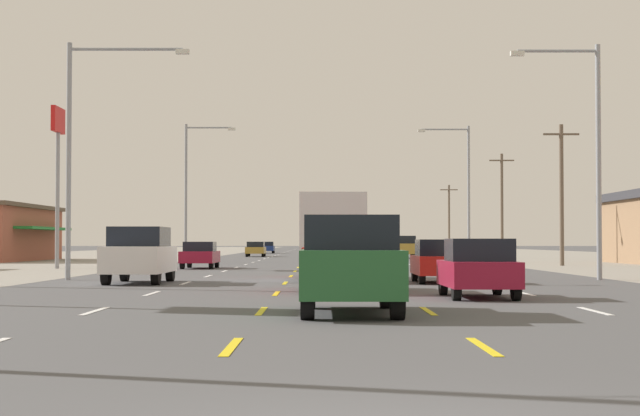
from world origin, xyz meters
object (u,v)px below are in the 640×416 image
(hatchback_inner_right_far, at_px, (436,261))
(streetlight_right_row_1, at_px, (460,184))
(suv_center_turn_mid, at_px, (333,256))
(box_truck_center_turn_farther, at_px, (329,232))
(hatchback_inner_right_near, at_px, (474,268))
(suv_far_left_midfar, at_px, (136,254))
(suv_far_right_distant_a, at_px, (401,247))
(suv_center_turn_nearest, at_px, (346,263))
(streetlight_left_row_0, at_px, (79,139))
(streetlight_right_row_0, at_px, (586,144))
(sedan_far_left_farthest, at_px, (196,255))
(streetlight_left_row_1, at_px, (187,183))
(sedan_far_left_distant_b, at_px, (252,249))
(sedan_far_left_distant_c, at_px, (264,247))
(pole_sign_left_row_1, at_px, (54,146))

(hatchback_inner_right_far, relative_size, streetlight_right_row_1, 0.40)
(suv_center_turn_mid, bearing_deg, box_truck_center_turn_farther, 90.09)
(hatchback_inner_right_near, xyz_separation_m, suv_far_left_midfar, (-10.48, 9.70, 0.24))
(suv_far_right_distant_a, bearing_deg, suv_center_turn_nearest, -95.43)
(suv_center_turn_mid, distance_m, streetlight_right_row_1, 45.63)
(streetlight_left_row_0, distance_m, streetlight_right_row_0, 19.43)
(sedan_far_left_farthest, distance_m, streetlight_left_row_1, 18.69)
(sedan_far_left_distant_b, xyz_separation_m, sedan_far_left_distant_c, (-0.40, 30.08, 0.00))
(streetlight_left_row_0, bearing_deg, suv_center_turn_nearest, -62.78)
(streetlight_right_row_1, bearing_deg, streetlight_left_row_1, 180.00)
(pole_sign_left_row_1, bearing_deg, suv_center_turn_mid, -60.42)
(hatchback_inner_right_far, xyz_separation_m, pole_sign_left_row_1, (-18.51, 19.82, 5.88))
(suv_far_left_midfar, bearing_deg, suv_center_turn_nearest, -66.14)
(sedan_far_left_distant_c, distance_m, streetlight_left_row_1, 57.51)
(streetlight_left_row_0, xyz_separation_m, streetlight_right_row_0, (19.43, 0.00, -0.18))
(streetlight_right_row_0, height_order, streetlight_left_row_1, streetlight_left_row_1)
(hatchback_inner_right_near, distance_m, sedan_far_left_farthest, 32.13)
(sedan_far_left_distant_c, xyz_separation_m, streetlight_right_row_0, (16.99, -92.55, 4.44))
(suv_far_right_distant_a, bearing_deg, hatchback_inner_right_far, -93.30)
(pole_sign_left_row_1, bearing_deg, suv_center_turn_nearest, -67.46)
(sedan_far_left_farthest, xyz_separation_m, streetlight_right_row_0, (16.90, -17.49, 4.44))
(sedan_far_left_distant_c, bearing_deg, pole_sign_left_row_1, -95.76)
(streetlight_left_row_1, xyz_separation_m, streetlight_right_row_1, (19.61, 0.00, -0.05))
(suv_center_turn_mid, height_order, streetlight_left_row_1, streetlight_left_row_1)
(suv_center_turn_nearest, relative_size, suv_far_right_distant_a, 1.00)
(hatchback_inner_right_far, xyz_separation_m, streetlight_left_row_0, (-13.33, 2.81, 4.59))
(suv_center_turn_nearest, distance_m, sedan_far_left_distant_c, 111.65)
(streetlight_right_row_0, bearing_deg, suv_center_turn_nearest, -117.28)
(hatchback_inner_right_near, distance_m, suv_far_right_distant_a, 66.17)
(streetlight_left_row_0, height_order, streetlight_right_row_1, streetlight_right_row_1)
(hatchback_inner_right_far, relative_size, pole_sign_left_row_1, 0.44)
(hatchback_inner_right_far, distance_m, streetlight_left_row_0, 14.37)
(sedan_far_left_distant_b, xyz_separation_m, streetlight_right_row_1, (16.57, -27.16, 4.86))
(suv_center_turn_mid, relative_size, sedan_far_left_farthest, 1.09)
(hatchback_inner_right_near, height_order, box_truck_center_turn_farther, box_truck_center_turn_farther)
(suv_center_turn_mid, distance_m, suv_far_right_distant_a, 62.67)
(suv_center_turn_mid, xyz_separation_m, streetlight_right_row_0, (9.85, 9.01, 4.17))
(streetlight_left_row_0, bearing_deg, sedan_far_left_distant_c, 88.49)
(hatchback_inner_right_near, distance_m, suv_center_turn_mid, 5.27)
(hatchback_inner_right_far, xyz_separation_m, streetlight_right_row_1, (6.08, 38.12, 4.83))
(streetlight_right_row_0, bearing_deg, suv_far_left_midfar, -169.45)
(hatchback_inner_right_far, height_order, suv_far_right_distant_a, suv_far_right_distant_a)
(hatchback_inner_right_far, distance_m, streetlight_right_row_0, 8.04)
(hatchback_inner_right_near, distance_m, suv_far_left_midfar, 14.28)
(suv_center_turn_nearest, distance_m, sedan_far_left_distant_b, 81.62)
(hatchback_inner_right_far, bearing_deg, sedan_far_left_distant_b, 99.12)
(suv_center_turn_nearest, bearing_deg, box_truck_center_turn_farther, 90.42)
(suv_center_turn_nearest, relative_size, suv_center_turn_mid, 1.00)
(sedan_far_left_distant_b, relative_size, pole_sign_left_row_1, 0.51)
(pole_sign_left_row_1, relative_size, streetlight_right_row_0, 0.97)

